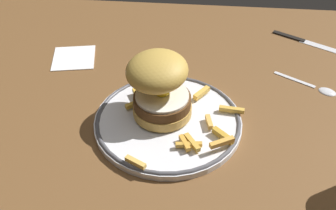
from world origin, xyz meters
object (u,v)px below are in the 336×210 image
object	(u,v)px
knife	(303,40)
dinner_plate	(168,121)
spoon	(320,88)
burger	(159,85)
napkin	(74,58)

from	to	relation	value
knife	dinner_plate	bearing A→B (deg)	-132.36
dinner_plate	spoon	bearing A→B (deg)	24.10
burger	spoon	size ratio (longest dim) A/B	1.28
dinner_plate	spoon	distance (cm)	32.74
knife	spoon	bearing A→B (deg)	-88.64
knife	napkin	world-z (taller)	knife
dinner_plate	burger	size ratio (longest dim) A/B	1.70
dinner_plate	burger	world-z (taller)	burger
knife	burger	bearing A→B (deg)	-135.93
knife	napkin	size ratio (longest dim) A/B	1.71
burger	spoon	distance (cm)	34.34
knife	spoon	distance (cm)	18.93
dinner_plate	burger	distance (cm)	7.10
dinner_plate	spoon	world-z (taller)	dinner_plate
spoon	dinner_plate	bearing A→B (deg)	-155.90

